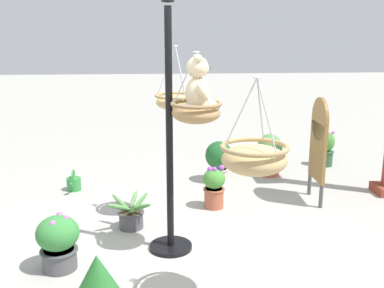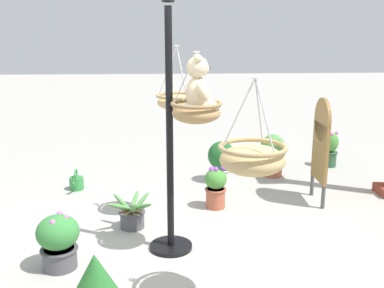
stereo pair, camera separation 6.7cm
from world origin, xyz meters
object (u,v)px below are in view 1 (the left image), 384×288
Objects in this scene: hanging_basket_right_low at (254,158)px; watering_can at (74,183)px; hanging_basket_with_teddy at (196,111)px; hanging_basket_left_high at (176,101)px; potted_plant_tall_leafy at (326,148)px; display_pole_central at (170,178)px; display_sign_board at (319,141)px; potted_plant_conical_shrub at (270,154)px; potted_plant_trailing_ivy at (131,215)px; potted_plant_fern_front at (214,187)px; potted_plant_flowering_red at (219,159)px; teddy_bear at (199,87)px; potted_plant_small_succulent at (58,241)px.

hanging_basket_right_low is 3.70m from watering_can.
hanging_basket_left_high reaches higher than hanging_basket_with_teddy.
potted_plant_tall_leafy is 1.71× the size of watering_can.
display_sign_board is at bearing 121.84° from display_pole_central.
potted_plant_conical_shrub is (0.43, -1.07, 0.04)m from potted_plant_tall_leafy.
potted_plant_tall_leafy is 0.91× the size of potted_plant_conical_shrub.
potted_plant_conical_shrub reaches higher than potted_plant_trailing_ivy.
potted_plant_fern_front is 0.91× the size of potted_plant_flowering_red.
potted_plant_fern_front reaches higher than potted_plant_trailing_ivy.
hanging_basket_left_high reaches higher than potted_plant_fern_front.
teddy_bear is at bearing -39.44° from potted_plant_tall_leafy.
display_pole_central is at bearing -28.36° from potted_plant_fern_front.
potted_plant_trailing_ivy is (2.24, -3.12, -0.16)m from potted_plant_tall_leafy.
potted_plant_small_succulent reaches higher than potted_plant_trailing_ivy.
potted_plant_conical_shrub is (-0.23, 0.83, -0.00)m from potted_plant_flowering_red.
potted_plant_small_succulent is 0.82× the size of potted_plant_conical_shrub.
watering_can is at bearing -146.58° from hanging_basket_right_low.
hanging_basket_with_teddy is 1.10× the size of potted_plant_tall_leafy.
potted_plant_tall_leafy is at bearing 140.56° from teddy_bear.
display_sign_board is at bearing 105.78° from potted_plant_trailing_ivy.
watering_can is (-2.01, -1.57, -1.37)m from hanging_basket_with_teddy.
potted_plant_fern_front is at bearing 151.64° from display_pole_central.
potted_plant_fern_front is 0.40× the size of display_sign_board.
potted_plant_fern_front is 0.93× the size of potted_plant_tall_leafy.
potted_plant_trailing_ivy is (-0.69, -0.71, -1.55)m from teddy_bear.
potted_plant_flowering_red is 1.13× the size of potted_plant_small_succulent.
display_sign_board is at bearing 52.57° from potted_plant_flowering_red.
potted_plant_flowering_red reaches higher than potted_plant_tall_leafy.
hanging_basket_left_high is 1.28× the size of potted_plant_fern_front.
potted_plant_tall_leafy is 4.11m from watering_can.
potted_plant_fern_front is 2.70m from potted_plant_tall_leafy.
potted_plant_fern_front is (-1.23, 0.33, -1.19)m from hanging_basket_with_teddy.
display_sign_board is at bearing 17.00° from potted_plant_conical_shrub.
hanging_basket_left_high reaches higher than potted_plant_flowering_red.
watering_can is at bearing -141.99° from hanging_basket_with_teddy.
hanging_basket_left_high is at bearing 113.09° from potted_plant_trailing_ivy.
hanging_basket_right_low is at bearing 0.75° from potted_plant_fern_front.
hanging_basket_with_teddy reaches higher than display_sign_board.
potted_plant_tall_leafy is (-1.69, 2.10, 0.03)m from potted_plant_fern_front.
potted_plant_flowering_red is 0.44× the size of display_sign_board.
potted_plant_fern_front is at bearing -84.51° from display_sign_board.
potted_plant_tall_leafy is at bearing 112.03° from potted_plant_conical_shrub.
teddy_bear is at bearing 97.85° from potted_plant_small_succulent.
display_sign_board is (-1.55, 3.01, 0.54)m from potted_plant_small_succulent.
potted_plant_small_succulent is (0.18, -1.31, -1.19)m from hanging_basket_with_teddy.
teddy_bear is 0.97m from hanging_basket_left_high.
display_sign_board is (0.90, 1.17, 0.48)m from potted_plant_flowering_red.
potted_plant_conical_shrub is 1.89× the size of watering_can.
hanging_basket_with_teddy is at bearing -39.72° from potted_plant_tall_leafy.
potted_plant_conical_shrub is (-2.67, 2.67, 0.06)m from potted_plant_small_succulent.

